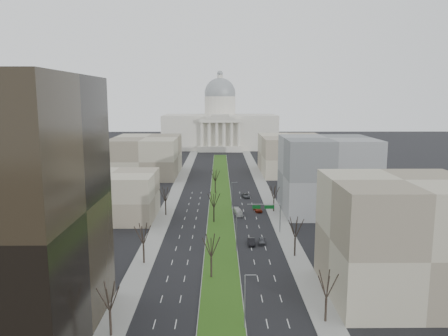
{
  "coord_description": "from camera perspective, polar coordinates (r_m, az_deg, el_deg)",
  "views": [
    {
      "loc": [
        -0.22,
        -44.88,
        36.79
      ],
      "look_at": [
        1.26,
        108.02,
        11.74
      ],
      "focal_mm": 35.0,
      "sensor_mm": 36.0,
      "label": 1
    }
  ],
  "objects": [
    {
      "name": "building_far_right",
      "position": [
        214.62,
        8.9,
        1.75
      ],
      "size": [
        30.0,
        40.0,
        18.0
      ],
      "primitive_type": "cube",
      "color": "gray",
      "rests_on": "ground"
    },
    {
      "name": "car_grey_far",
      "position": [
        161.57,
        2.86,
        -3.6
      ],
      "size": [
        3.24,
        5.62,
        1.47
      ],
      "primitive_type": "imported",
      "rotation": [
        0.0,
        0.0,
        0.16
      ],
      "color": "#474A4E",
      "rests_on": "ground"
    },
    {
      "name": "building_far_left",
      "position": [
        209.66,
        -10.1,
        1.54
      ],
      "size": [
        30.0,
        40.0,
        18.0
      ],
      "primitive_type": "cube",
      "color": "gray",
      "rests_on": "ground"
    },
    {
      "name": "car_black",
      "position": [
        111.41,
        3.59,
        -9.57
      ],
      "size": [
        1.7,
        4.83,
        1.59
      ],
      "primitive_type": "imported",
      "rotation": [
        0.0,
        0.0,
        0.0
      ],
      "color": "black",
      "rests_on": "ground"
    },
    {
      "name": "ground",
      "position": [
        168.93,
        -0.47,
        -3.28
      ],
      "size": [
        600.0,
        600.0,
        0.0
      ],
      "primitive_type": "plane",
      "color": "black",
      "rests_on": "ground"
    },
    {
      "name": "tree_left_mid",
      "position": [
        99.01,
        -10.52,
        -8.37
      ],
      "size": [
        5.4,
        5.4,
        9.72
      ],
      "color": "black",
      "rests_on": "ground"
    },
    {
      "name": "mast_arm_signs",
      "position": [
        119.72,
        6.07,
        -5.6
      ],
      "size": [
        9.12,
        0.24,
        8.09
      ],
      "color": "gray",
      "rests_on": "ground"
    },
    {
      "name": "sidewalk_right",
      "position": [
        145.7,
        6.48,
        -5.35
      ],
      "size": [
        5.0,
        330.0,
        0.15
      ],
      "primitive_type": "cube",
      "color": "gray",
      "rests_on": "ground"
    },
    {
      "name": "tree_left_near",
      "position": [
        71.78,
        -14.76,
        -15.89
      ],
      "size": [
        5.1,
        5.1,
        9.18
      ],
      "color": "black",
      "rests_on": "ground"
    },
    {
      "name": "building_grey_right",
      "position": [
        143.25,
        13.27,
        -0.91
      ],
      "size": [
        28.0,
        26.0,
        24.0
      ],
      "primitive_type": "cube",
      "color": "slate",
      "rests_on": "ground"
    },
    {
      "name": "tree_median_a",
      "position": [
        89.97,
        -1.68,
        -10.04
      ],
      "size": [
        5.4,
        5.4,
        9.72
      ],
      "color": "black",
      "rests_on": "ground"
    },
    {
      "name": "tree_right_mid",
      "position": [
        102.8,
        9.31,
        -7.58
      ],
      "size": [
        5.52,
        5.52,
        9.94
      ],
      "color": "black",
      "rests_on": "ground"
    },
    {
      "name": "tree_right_near",
      "position": [
        75.38,
        13.29,
        -14.5
      ],
      "size": [
        5.16,
        5.16,
        9.29
      ],
      "color": "black",
      "rests_on": "ground"
    },
    {
      "name": "streetlamp_median_c",
      "position": [
        143.54,
        1.05,
        -3.57
      ],
      "size": [
        1.9,
        0.2,
        9.16
      ],
      "color": "gray",
      "rests_on": "ground"
    },
    {
      "name": "median",
      "position": [
        167.92,
        -0.47,
        -3.32
      ],
      "size": [
        8.0,
        222.03,
        0.2
      ],
      "color": "#999993",
      "rests_on": "ground"
    },
    {
      "name": "car_grey_near",
      "position": [
        112.3,
        4.98,
        -9.47
      ],
      "size": [
        1.98,
        4.33,
        1.44
      ],
      "primitive_type": "imported",
      "rotation": [
        0.0,
        0.0,
        -0.07
      ],
      "color": "#494A50",
      "rests_on": "ground"
    },
    {
      "name": "sidewalk_left",
      "position": [
        145.65,
        -7.38,
        -5.38
      ],
      "size": [
        5.0,
        330.0,
        0.15
      ],
      "primitive_type": "cube",
      "color": "gray",
      "rests_on": "ground"
    },
    {
      "name": "streetlamp_median_b",
      "position": [
        104.95,
        1.66,
        -8.44
      ],
      "size": [
        1.9,
        0.2,
        9.16
      ],
      "color": "gray",
      "rests_on": "ground"
    },
    {
      "name": "capitol",
      "position": [
        315.13,
        -0.52,
        5.58
      ],
      "size": [
        80.0,
        46.0,
        55.0
      ],
      "color": "beige",
      "rests_on": "ground"
    },
    {
      "name": "tree_left_far",
      "position": [
        137.27,
        -7.66,
        -3.38
      ],
      "size": [
        5.28,
        5.28,
        9.5
      ],
      "color": "black",
      "rests_on": "ground"
    },
    {
      "name": "building_tan_right",
      "position": [
        87.63,
        22.01,
        -8.51
      ],
      "size": [
        26.0,
        24.0,
        22.0
      ],
      "primitive_type": "cube",
      "color": "gray",
      "rests_on": "ground"
    },
    {
      "name": "box_van",
      "position": [
        137.84,
        1.85,
        -5.75
      ],
      "size": [
        2.61,
        7.41,
        2.02
      ],
      "primitive_type": "imported",
      "rotation": [
        0.0,
        0.0,
        0.13
      ],
      "color": "silver",
      "rests_on": "ground"
    },
    {
      "name": "tree_right_far",
      "position": [
        141.26,
        6.55,
        -3.13
      ],
      "size": [
        5.04,
        5.04,
        9.07
      ],
      "color": "black",
      "rests_on": "ground"
    },
    {
      "name": "car_red",
      "position": [
        142.39,
        4.41,
        -5.38
      ],
      "size": [
        3.02,
        5.56,
        1.53
      ],
      "primitive_type": "imported",
      "rotation": [
        0.0,
        0.0,
        0.17
      ],
      "color": "maroon",
      "rests_on": "ground"
    },
    {
      "name": "building_beige_left",
      "position": [
        137.22,
        -14.39,
        -3.53
      ],
      "size": [
        26.0,
        22.0,
        14.0
      ],
      "primitive_type": "cube",
      "color": "gray",
      "rests_on": "ground"
    },
    {
      "name": "tree_median_b",
      "position": [
        128.4,
        -1.34,
        -4.12
      ],
      "size": [
        5.4,
        5.4,
        9.72
      ],
      "color": "black",
      "rests_on": "ground"
    },
    {
      "name": "tree_median_c",
      "position": [
        167.56,
        -1.16,
        -0.94
      ],
      "size": [
        5.4,
        5.4,
        9.72
      ],
      "color": "black",
      "rests_on": "ground"
    },
    {
      "name": "streetlamp_median_a",
      "position": [
        72.44,
        2.77,
        -16.91
      ],
      "size": [
        1.9,
        0.2,
        9.16
      ],
      "color": "gray",
      "rests_on": "ground"
    }
  ]
}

